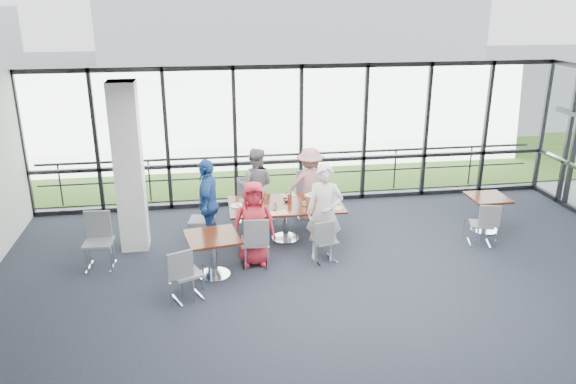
{
  "coord_description": "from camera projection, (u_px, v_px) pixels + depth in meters",
  "views": [
    {
      "loc": [
        -2.24,
        -7.28,
        4.62
      ],
      "look_at": [
        -0.68,
        2.61,
        1.1
      ],
      "focal_mm": 35.0,
      "sensor_mm": 36.0,
      "label": 1
    }
  ],
  "objects": [
    {
      "name": "grass_strip",
      "position": [
        282.0,
        165.0,
        16.1
      ],
      "size": [
        80.0,
        5.0,
        0.01
      ],
      "primitive_type": "cube",
      "color": "#355B1E",
      "rests_on": "ground"
    },
    {
      "name": "exit_door",
      "position": [
        572.0,
        162.0,
        12.67
      ],
      "size": [
        0.12,
        1.6,
        2.1
      ],
      "primitive_type": "cube",
      "color": "black",
      "rests_on": "ground"
    },
    {
      "name": "apron",
      "position": [
        273.0,
        148.0,
        17.97
      ],
      "size": [
        80.0,
        70.0,
        0.02
      ],
      "primitive_type": "cube",
      "color": "gray",
      "rests_on": "ground"
    },
    {
      "name": "condiment_caddy",
      "position": [
        287.0,
        201.0,
        11.09
      ],
      "size": [
        0.1,
        0.07,
        0.04
      ],
      "primitive_type": "cube",
      "color": "black",
      "rests_on": "main_table"
    },
    {
      "name": "plate_fl",
      "position": [
        255.0,
        199.0,
        11.24
      ],
      "size": [
        0.27,
        0.27,
        0.01
      ],
      "primitive_type": "cylinder",
      "color": "white",
      "rests_on": "main_table"
    },
    {
      "name": "chair_main_fl",
      "position": [
        249.0,
        201.0,
        12.03
      ],
      "size": [
        0.5,
        0.5,
        0.89
      ],
      "primitive_type": null,
      "rotation": [
        0.0,
        0.0,
        2.97
      ],
      "color": "gray",
      "rests_on": "ground"
    },
    {
      "name": "menu_b",
      "position": [
        335.0,
        207.0,
        10.81
      ],
      "size": [
        0.37,
        0.35,
        0.0
      ],
      "primitive_type": "cube",
      "rotation": [
        0.0,
        0.0,
        -0.61
      ],
      "color": "beige",
      "rests_on": "main_table"
    },
    {
      "name": "structural_column",
      "position": [
        129.0,
        168.0,
        10.38
      ],
      "size": [
        0.5,
        0.5,
        3.2
      ],
      "primitive_type": "cube",
      "color": "white",
      "rests_on": "ground"
    },
    {
      "name": "green_bottle",
      "position": [
        290.0,
        197.0,
        11.1
      ],
      "size": [
        0.05,
        0.05,
        0.2
      ],
      "primitive_type": "cylinder",
      "color": "#166C22",
      "rests_on": "main_table"
    },
    {
      "name": "chair_main_nr",
      "position": [
        325.0,
        240.0,
        10.19
      ],
      "size": [
        0.48,
        0.48,
        0.82
      ],
      "primitive_type": null,
      "rotation": [
        0.0,
        0.0,
        0.23
      ],
      "color": "gray",
      "rests_on": "ground"
    },
    {
      "name": "tumbler_a",
      "position": [
        275.0,
        207.0,
        10.65
      ],
      "size": [
        0.07,
        0.07,
        0.15
      ],
      "primitive_type": "cylinder",
      "color": "white",
      "rests_on": "main_table"
    },
    {
      "name": "menu_c",
      "position": [
        288.0,
        195.0,
        11.5
      ],
      "size": [
        0.34,
        0.27,
        0.0
      ],
      "primitive_type": "cube",
      "rotation": [
        0.0,
        0.0,
        0.24
      ],
      "color": "beige",
      "rests_on": "main_table"
    },
    {
      "name": "chair_main_nl",
      "position": [
        255.0,
        242.0,
        9.98
      ],
      "size": [
        0.5,
        0.5,
        0.95
      ],
      "primitive_type": null,
      "rotation": [
        0.0,
        0.0,
        -0.09
      ],
      "color": "gray",
      "rests_on": "ground"
    },
    {
      "name": "diner_end",
      "position": [
        208.0,
        203.0,
        10.69
      ],
      "size": [
        0.73,
        1.11,
        1.75
      ],
      "primitive_type": "imported",
      "rotation": [
        0.0,
        0.0,
        -1.75
      ],
      "color": "#2657A3",
      "rests_on": "ground"
    },
    {
      "name": "floor",
      "position": [
        358.0,
        313.0,
        8.65
      ],
      "size": [
        12.0,
        10.0,
        0.02
      ],
      "primitive_type": "cube",
      "color": "#1E212E",
      "rests_on": "ground"
    },
    {
      "name": "plate_nr",
      "position": [
        326.0,
        209.0,
        10.69
      ],
      "size": [
        0.24,
        0.24,
        0.01
      ],
      "primitive_type": "cylinder",
      "color": "white",
      "rests_on": "main_table"
    },
    {
      "name": "menu_a",
      "position": [
        279.0,
        213.0,
        10.54
      ],
      "size": [
        0.35,
        0.26,
        0.0
      ],
      "primitive_type": "cube",
      "rotation": [
        0.0,
        0.0,
        0.11
      ],
      "color": "beige",
      "rests_on": "main_table"
    },
    {
      "name": "main_table",
      "position": [
        286.0,
        209.0,
        11.04
      ],
      "size": [
        2.24,
        1.26,
        0.75
      ],
      "rotation": [
        0.0,
        0.0,
        -0.02
      ],
      "color": "#361A0C",
      "rests_on": "ground"
    },
    {
      "name": "plate_nl",
      "position": [
        259.0,
        213.0,
        10.54
      ],
      "size": [
        0.27,
        0.27,
        0.01
      ],
      "primitive_type": "cylinder",
      "color": "white",
      "rests_on": "main_table"
    },
    {
      "name": "curtain_wall_back",
      "position": [
        301.0,
        135.0,
        12.77
      ],
      "size": [
        12.0,
        0.1,
        3.2
      ],
      "primitive_type": "cube",
      "color": "white",
      "rests_on": "ground"
    },
    {
      "name": "side_table_left",
      "position": [
        213.0,
        242.0,
        9.57
      ],
      "size": [
        1.01,
        1.01,
        0.75
      ],
      "rotation": [
        0.0,
        0.0,
        0.17
      ],
      "color": "#361A0C",
      "rests_on": "ground"
    },
    {
      "name": "side_table_right",
      "position": [
        487.0,
        203.0,
        11.45
      ],
      "size": [
        0.77,
        0.77,
        0.75
      ],
      "rotation": [
        0.0,
        0.0,
        -0.02
      ],
      "color": "#361A0C",
      "rests_on": "ground"
    },
    {
      "name": "ketchup_bottle",
      "position": [
        289.0,
        198.0,
        11.03
      ],
      "size": [
        0.06,
        0.06,
        0.18
      ],
      "primitive_type": "cylinder",
      "color": "maroon",
      "rests_on": "main_table"
    },
    {
      "name": "guard_rail",
      "position": [
        296.0,
        174.0,
        13.7
      ],
      "size": [
        12.0,
        0.06,
        0.06
      ],
      "primitive_type": "cylinder",
      "rotation": [
        0.0,
        1.57,
        0.0
      ],
      "color": "#2D2D33",
      "rests_on": "ground"
    },
    {
      "name": "chair_main_fr",
      "position": [
        306.0,
        195.0,
        12.24
      ],
      "size": [
        0.57,
        0.57,
        0.98
      ],
      "primitive_type": null,
      "rotation": [
        0.0,
        0.0,
        3.35
      ],
      "color": "gray",
      "rests_on": "ground"
    },
    {
      "name": "tumbler_b",
      "position": [
        304.0,
        203.0,
        10.85
      ],
      "size": [
        0.07,
        0.07,
        0.13
      ],
      "primitive_type": "cylinder",
      "color": "white",
      "rests_on": "main_table"
    },
    {
      "name": "tumbler_c",
      "position": [
        285.0,
        195.0,
        11.28
      ],
      "size": [
        0.07,
        0.07,
        0.14
      ],
      "primitive_type": "cylinder",
      "color": "white",
      "rests_on": "main_table"
    },
    {
      "name": "plate_end",
      "position": [
        238.0,
        206.0,
        10.88
      ],
      "size": [
        0.27,
        0.27,
        0.01
      ],
      "primitive_type": "cylinder",
      "color": "white",
      "rests_on": "main_table"
    },
    {
      "name": "diner_near_left",
      "position": [
        254.0,
        223.0,
        9.98
      ],
      "size": [
        0.78,
        0.52,
        1.56
      ],
      "primitive_type": "imported",
      "rotation": [
        0.0,
        0.0,
        -0.03
      ],
      "color": "red",
      "rests_on": "ground"
    },
    {
      "name": "chair_spare_lb",
      "position": [
        98.0,
        243.0,
        9.9
      ],
      "size": [
        0.51,
        0.51,
        0.99
      ],
      "primitive_type": null,
      "rotation": [
        0.0,
        0.0,
        3.07
      ],
      "color": "gray",
      "rests_on": "ground"
    },
    {
      "name": "plate_fr",
      "position": [
        311.0,
        195.0,
        11.46
      ],
      "size": [
        0.28,
        0.28,
        0.01
      ],
      "primitive_type": "cylinder",
      "color": "white",
      "rests_on": "main_table"
    },
    {
      "name": "diner_far_right",
      "position": [
        310.0,
        184.0,
        12.02
      ],
      "size": [
        1.07,
        0.62,
        1.59
      ],
      "primitive_type": "imported",
      "rotation": [
        0.0,
        0.0,
        3.05
      ],
      "color": "#CB7F82",
      "rests_on": "ground"
    },
    {
      "name": "hangar_main",
      "position": [
        288.0,
        20.0,
        38.05
      ],
      "size": [
        24.0,
        10.0,
        6.0
      ],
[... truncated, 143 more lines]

